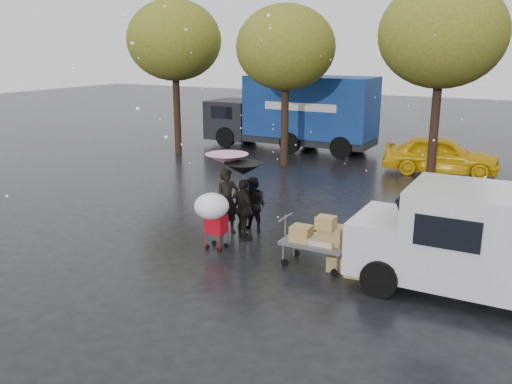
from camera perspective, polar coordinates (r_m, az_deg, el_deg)
The scene contains 14 objects.
ground at distance 12.90m, azimuth -2.34°, elevation -7.04°, with size 90.00×90.00×0.00m, color black.
person_pink at distance 14.36m, azimuth -3.02°, elevation -0.99°, with size 0.64×0.42×1.76m, color black.
person_middle at distance 14.48m, azimuth -0.24°, elevation -1.37°, with size 0.73×0.57×1.50m, color black.
person_black at distance 13.90m, azimuth -1.30°, elevation -1.87°, with size 0.94×0.39×1.60m, color black.
umbrella_pink at distance 14.09m, azimuth -3.09°, elevation 3.42°, with size 1.13×1.13×2.16m.
umbrella_black at distance 13.63m, azimuth -1.33°, elevation 2.42°, with size 0.99×0.99×2.02m.
vendor_cart at distance 12.28m, azimuth 6.59°, elevation -4.68°, with size 1.52×0.80×1.27m.
shopping_cart at distance 13.07m, azimuth -4.61°, elevation -1.82°, with size 0.84×0.84×1.46m.
white_van at distance 11.54m, azimuth 23.15°, elevation -4.88°, with size 4.91×2.18×2.20m.
blue_truck at distance 26.27m, azimuth 4.05°, elevation 8.33°, with size 8.30×2.60×3.50m.
box_ground_near at distance 12.09m, azimuth 10.42°, elevation -7.83°, with size 0.45×0.36×0.40m, color olive.
box_ground_far at distance 12.36m, azimuth 8.49°, elevation -7.34°, with size 0.46×0.36×0.36m, color olive.
yellow_taxi at distance 22.43m, azimuth 18.88°, elevation 3.75°, with size 1.76×4.39×1.49m, color #E4AD0C.
tree_row at distance 21.29m, azimuth 10.82°, elevation 15.32°, with size 21.60×4.40×7.12m.
Camera 1 is at (6.17, -10.23, 4.88)m, focal length 38.00 mm.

